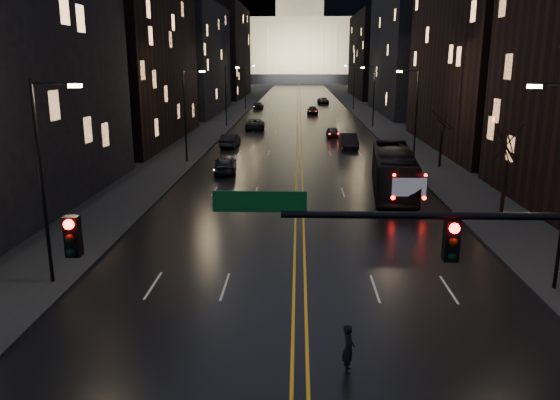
# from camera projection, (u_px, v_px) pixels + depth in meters

# --- Properties ---
(road) EXTENTS (20.00, 320.00, 0.02)m
(road) POSITION_uv_depth(u_px,v_px,m) (299.00, 99.00, 140.15)
(road) COLOR black
(road) RESTS_ON ground
(sidewalk_left) EXTENTS (8.00, 320.00, 0.16)m
(sidewalk_left) POSITION_uv_depth(u_px,v_px,m) (245.00, 99.00, 140.60)
(sidewalk_left) COLOR black
(sidewalk_left) RESTS_ON ground
(sidewalk_right) EXTENTS (8.00, 320.00, 0.16)m
(sidewalk_right) POSITION_uv_depth(u_px,v_px,m) (354.00, 99.00, 139.68)
(sidewalk_right) COLOR black
(sidewalk_right) RESTS_ON ground
(center_line) EXTENTS (0.62, 320.00, 0.01)m
(center_line) POSITION_uv_depth(u_px,v_px,m) (299.00, 99.00, 140.15)
(center_line) COLOR orange
(center_line) RESTS_ON road
(building_left_mid) EXTENTS (12.00, 30.00, 28.00)m
(building_left_mid) POSITION_uv_depth(u_px,v_px,m) (121.00, 23.00, 63.79)
(building_left_mid) COLOR black
(building_left_mid) RESTS_ON ground
(building_left_far) EXTENTS (12.00, 34.00, 20.00)m
(building_left_far) POSITION_uv_depth(u_px,v_px,m) (187.00, 59.00, 101.57)
(building_left_far) COLOR black
(building_left_far) RESTS_ON ground
(building_left_dist) EXTENTS (12.00, 40.00, 24.00)m
(building_left_dist) POSITION_uv_depth(u_px,v_px,m) (222.00, 52.00, 147.55)
(building_left_dist) COLOR black
(building_left_dist) RESTS_ON ground
(building_right_mid) EXTENTS (12.00, 34.00, 26.00)m
(building_right_mid) POSITION_uv_depth(u_px,v_px,m) (415.00, 42.00, 99.45)
(building_right_mid) COLOR black
(building_right_mid) RESTS_ON ground
(building_right_dist) EXTENTS (12.00, 40.00, 22.00)m
(building_right_dist) POSITION_uv_depth(u_px,v_px,m) (378.00, 56.00, 146.42)
(building_right_dist) COLOR black
(building_right_dist) RESTS_ON ground
(capitol) EXTENTS (90.00, 50.00, 58.50)m
(capitol) POSITION_uv_depth(u_px,v_px,m) (299.00, 44.00, 252.09)
(capitol) COLOR black
(capitol) RESTS_ON ground
(traffic_signal) EXTENTS (17.29, 0.45, 7.00)m
(traffic_signal) POSITION_uv_depth(u_px,v_px,m) (553.00, 262.00, 12.82)
(traffic_signal) COLOR black
(traffic_signal) RESTS_ON ground
(streetlamp_left_near) EXTENTS (2.13, 0.25, 9.00)m
(streetlamp_left_near) POSITION_uv_depth(u_px,v_px,m) (45.00, 173.00, 23.06)
(streetlamp_left_near) COLOR black
(streetlamp_left_near) RESTS_ON ground
(streetlamp_right_mid) EXTENTS (2.13, 0.25, 9.00)m
(streetlamp_right_mid) POSITION_uv_depth(u_px,v_px,m) (414.00, 111.00, 51.40)
(streetlamp_right_mid) COLOR black
(streetlamp_right_mid) RESTS_ON ground
(streetlamp_left_mid) EXTENTS (2.13, 0.25, 9.00)m
(streetlamp_left_mid) POSITION_uv_depth(u_px,v_px,m) (187.00, 110.00, 52.11)
(streetlamp_left_mid) COLOR black
(streetlamp_left_mid) RESTS_ON ground
(streetlamp_right_far) EXTENTS (2.13, 0.25, 9.00)m
(streetlamp_right_far) POSITION_uv_depth(u_px,v_px,m) (373.00, 93.00, 80.45)
(streetlamp_right_far) COLOR black
(streetlamp_right_far) RESTS_ON ground
(streetlamp_left_far) EXTENTS (2.13, 0.25, 9.00)m
(streetlamp_left_far) POSITION_uv_depth(u_px,v_px,m) (227.00, 93.00, 81.16)
(streetlamp_left_far) COLOR black
(streetlamp_left_far) RESTS_ON ground
(streetlamp_right_dist) EXTENTS (2.13, 0.25, 9.00)m
(streetlamp_right_dist) POSITION_uv_depth(u_px,v_px,m) (353.00, 84.00, 109.49)
(streetlamp_right_dist) COLOR black
(streetlamp_right_dist) RESTS_ON ground
(streetlamp_left_dist) EXTENTS (2.13, 0.25, 9.00)m
(streetlamp_left_dist) POSITION_uv_depth(u_px,v_px,m) (246.00, 84.00, 110.20)
(streetlamp_left_dist) COLOR black
(streetlamp_left_dist) RESTS_ON ground
(tree_right_mid) EXTENTS (2.40, 2.40, 6.65)m
(tree_right_mid) POSITION_uv_depth(u_px,v_px,m) (508.00, 146.00, 34.04)
(tree_right_mid) COLOR black
(tree_right_mid) RESTS_ON ground
(tree_right_far) EXTENTS (2.40, 2.40, 6.65)m
(tree_right_far) POSITION_uv_depth(u_px,v_px,m) (443.00, 119.00, 49.53)
(tree_right_far) COLOR black
(tree_right_far) RESTS_ON ground
(bus) EXTENTS (4.11, 12.35, 3.38)m
(bus) POSITION_uv_depth(u_px,v_px,m) (393.00, 171.00, 40.85)
(bus) COLOR black
(bus) RESTS_ON ground
(oncoming_car_a) EXTENTS (2.38, 4.98, 1.64)m
(oncoming_car_a) POSITION_uv_depth(u_px,v_px,m) (225.00, 164.00, 48.16)
(oncoming_car_a) COLOR black
(oncoming_car_a) RESTS_ON ground
(oncoming_car_b) EXTENTS (1.96, 4.91, 1.59)m
(oncoming_car_b) POSITION_uv_depth(u_px,v_px,m) (230.00, 140.00, 62.77)
(oncoming_car_b) COLOR black
(oncoming_car_b) RESTS_ON ground
(oncoming_car_c) EXTENTS (2.86, 5.85, 1.60)m
(oncoming_car_c) POSITION_uv_depth(u_px,v_px,m) (255.00, 124.00, 78.88)
(oncoming_car_c) COLOR black
(oncoming_car_c) RESTS_ON ground
(oncoming_car_d) EXTENTS (2.08, 4.85, 1.39)m
(oncoming_car_d) POSITION_uv_depth(u_px,v_px,m) (258.00, 105.00, 113.00)
(oncoming_car_d) COLOR black
(oncoming_car_d) RESTS_ON ground
(receding_car_a) EXTENTS (1.98, 5.25, 1.71)m
(receding_car_a) POSITION_uv_depth(u_px,v_px,m) (348.00, 141.00, 61.85)
(receding_car_a) COLOR black
(receding_car_a) RESTS_ON ground
(receding_car_b) EXTENTS (1.70, 3.98, 1.34)m
(receding_car_b) POSITION_uv_depth(u_px,v_px,m) (333.00, 132.00, 70.66)
(receding_car_b) COLOR black
(receding_car_b) RESTS_ON ground
(receding_car_c) EXTENTS (2.24, 5.07, 1.45)m
(receding_car_c) POSITION_uv_depth(u_px,v_px,m) (313.00, 111.00, 100.82)
(receding_car_c) COLOR black
(receding_car_c) RESTS_ON ground
(receding_car_d) EXTENTS (2.65, 5.38, 1.47)m
(receding_car_d) POSITION_uv_depth(u_px,v_px,m) (323.00, 101.00, 125.89)
(receding_car_d) COLOR black
(receding_car_d) RESTS_ON ground
(pedestrian_a) EXTENTS (0.39, 0.60, 1.63)m
(pedestrian_a) POSITION_uv_depth(u_px,v_px,m) (348.00, 348.00, 17.33)
(pedestrian_a) COLOR black
(pedestrian_a) RESTS_ON ground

